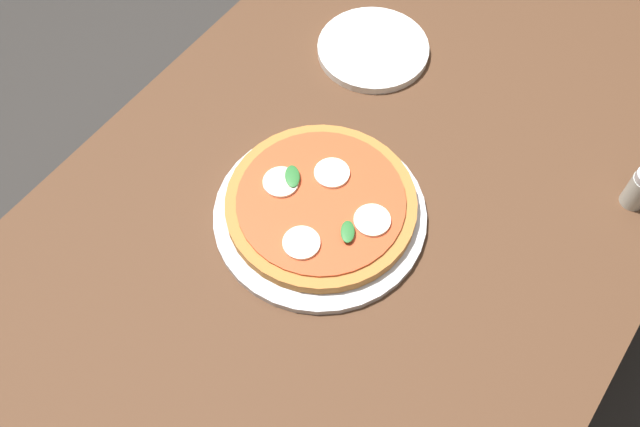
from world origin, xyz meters
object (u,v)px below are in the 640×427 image
object	(u,v)px
dining_table	(364,226)
plate_white	(373,49)
pepper_shaker	(640,188)
serving_tray	(320,215)
pizza	(321,204)

from	to	relation	value
dining_table	plate_white	size ratio (longest dim) A/B	7.73
pepper_shaker	plate_white	bearing A→B (deg)	86.48
dining_table	pepper_shaker	size ratio (longest dim) A/B	20.99
pepper_shaker	serving_tray	bearing A→B (deg)	128.75
plate_white	pizza	bearing A→B (deg)	-160.20
pizza	pepper_shaker	world-z (taller)	pepper_shaker
serving_tray	pepper_shaker	bearing A→B (deg)	-51.25
serving_tray	pizza	bearing A→B (deg)	25.96
serving_tray	pepper_shaker	world-z (taller)	pepper_shaker
dining_table	plate_white	xyz separation A→B (m)	(0.24, 0.15, 0.11)
pizza	plate_white	size ratio (longest dim) A/B	1.47
dining_table	pepper_shaker	xyz separation A→B (m)	(0.21, -0.33, 0.13)
dining_table	plate_white	bearing A→B (deg)	31.60
serving_tray	plate_white	distance (m)	0.34
pizza	dining_table	bearing A→B (deg)	-29.44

